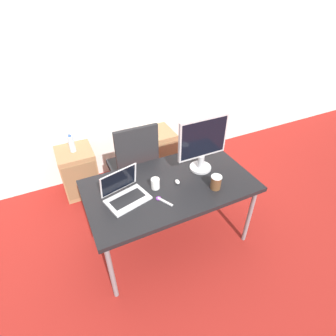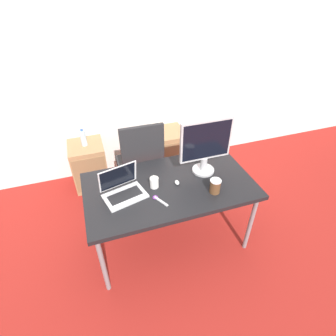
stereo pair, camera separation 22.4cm
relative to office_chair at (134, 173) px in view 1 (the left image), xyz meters
The scene contains 13 objects.
ground_plane 0.81m from the office_chair, 81.48° to the right, with size 14.00×14.00×0.00m, color maroon.
wall_back 1.16m from the office_chair, 81.48° to the left, with size 10.00×0.05×2.60m.
desk 0.77m from the office_chair, 81.48° to the right, with size 1.48×0.82×0.72m.
office_chair is the anchor object (origin of this frame).
cabinet_left 0.73m from the office_chair, 140.76° to the left, with size 0.41×0.43×0.58m.
cabinet_right 0.67m from the office_chair, 42.99° to the left, with size 0.41×0.43×0.58m.
water_bottle 0.78m from the office_chair, 140.63° to the left, with size 0.07×0.07×0.21m.
laptop_center 0.86m from the office_chair, 113.35° to the right, with size 0.38×0.33×0.24m.
monitor 0.99m from the office_chair, 53.14° to the right, with size 0.47×0.20×0.52m.
mouse 0.82m from the office_chair, 76.77° to the right, with size 0.04×0.06×0.03m.
coffee_cup_white 0.80m from the office_chair, 92.37° to the right, with size 0.07×0.07×0.10m.
coffee_cup_brown 1.09m from the office_chair, 64.74° to the right, with size 0.09×0.09×0.13m.
scissors 0.94m from the office_chair, 92.65° to the right, with size 0.10×0.16×0.01m.
Camera 1 is at (-0.78, -1.58, 2.21)m, focal length 28.00 mm.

